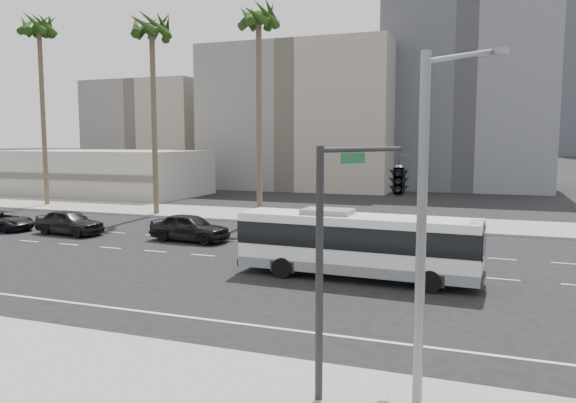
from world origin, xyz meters
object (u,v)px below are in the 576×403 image
at_px(palm_near, 259,23).
at_px(city_bus, 357,243).
at_px(car_b, 69,222).
at_px(traffic_signal, 391,184).
at_px(car_a, 190,227).
at_px(streetlight_corner, 432,202).
at_px(car_c, 2,221).
at_px(palm_mid, 152,33).
at_px(palm_far, 39,32).

bearing_deg(palm_near, city_bus, -53.62).
distance_m(car_b, traffic_signal, 27.81).
distance_m(car_a, traffic_signal, 21.44).
relative_size(car_a, palm_near, 0.31).
bearing_deg(streetlight_corner, car_c, 172.27).
bearing_deg(palm_mid, palm_far, 170.93).
height_order(traffic_signal, palm_near, palm_near).
bearing_deg(car_b, palm_far, 53.76).
height_order(city_bus, traffic_signal, traffic_signal).
distance_m(city_bus, streetlight_corner, 12.41).
xyz_separation_m(city_bus, streetlight_corner, (4.30, -11.21, 3.15)).
xyz_separation_m(streetlight_corner, palm_far, (-38.16, 28.43, 11.24)).
bearing_deg(car_c, car_b, -84.65).
bearing_deg(traffic_signal, streetlight_corner, -32.50).
bearing_deg(streetlight_corner, city_bus, 131.17).
relative_size(city_bus, palm_near, 0.66).
xyz_separation_m(traffic_signal, palm_mid, (-23.48, 24.47, 9.60)).
bearing_deg(streetlight_corner, palm_mid, 153.39).
bearing_deg(car_a, palm_far, 66.05).
bearing_deg(car_b, car_a, -80.42).
bearing_deg(traffic_signal, palm_mid, 157.33).
height_order(car_a, traffic_signal, traffic_signal).
xyz_separation_m(traffic_signal, palm_far, (-36.94, 26.62, 10.99)).
relative_size(car_b, palm_far, 0.27).
bearing_deg(car_b, palm_mid, 6.20).
xyz_separation_m(city_bus, palm_near, (-11.19, 15.19, 13.20)).
distance_m(traffic_signal, palm_mid, 35.25).
bearing_deg(car_c, city_bus, -97.13).
bearing_deg(city_bus, traffic_signal, -69.70).
distance_m(car_b, palm_near, 19.57).
bearing_deg(car_b, streetlight_corner, -117.44).
relative_size(traffic_signal, palm_mid, 0.37).
height_order(car_a, car_b, car_a).
xyz_separation_m(city_bus, car_a, (-11.70, 5.55, -0.75)).
height_order(city_bus, streetlight_corner, streetlight_corner).
distance_m(car_c, palm_mid, 18.18).
height_order(car_a, palm_mid, palm_mid).
bearing_deg(palm_far, traffic_signal, -35.78).
xyz_separation_m(car_a, palm_mid, (-8.69, 9.52, 13.74)).
bearing_deg(car_a, palm_mid, 46.23).
relative_size(city_bus, car_b, 2.22).
relative_size(car_a, palm_mid, 0.31).
distance_m(streetlight_corner, palm_near, 32.22).
height_order(city_bus, car_a, city_bus).
height_order(streetlight_corner, palm_far, palm_far).
bearing_deg(city_bus, streetlight_corner, -66.86).
distance_m(city_bus, car_c, 26.40).
relative_size(streetlight_corner, palm_near, 0.52).
height_order(traffic_signal, palm_far, palm_far).
relative_size(car_b, streetlight_corner, 0.57).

